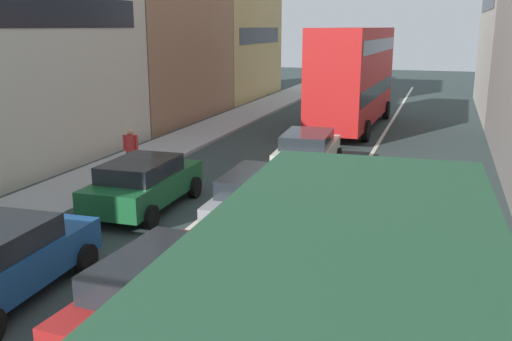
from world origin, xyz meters
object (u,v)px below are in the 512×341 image
coupe_centre_lane_fourth (308,151)px  bus_mid_queue_primary (354,73)px  sedan_centre_lane_second (166,291)px  sedan_right_lane_behind_truck (380,231)px  hatchback_centre_lane_third (260,197)px  pedestrian_near_kerb (131,148)px  sedan_left_lane_third (144,183)px

coupe_centre_lane_fourth → bus_mid_queue_primary: 9.72m
sedan_centre_lane_second → sedan_right_lane_behind_truck: 5.09m
sedan_centre_lane_second → hatchback_centre_lane_third: bearing=5.1°
coupe_centre_lane_fourth → sedan_centre_lane_second: bearing=178.1°
pedestrian_near_kerb → bus_mid_queue_primary: bearing=138.8°
sedan_right_lane_behind_truck → sedan_left_lane_third: bearing=71.9°
sedan_centre_lane_second → sedan_right_lane_behind_truck: bearing=-34.1°
pedestrian_near_kerb → sedan_centre_lane_second: bearing=19.2°
hatchback_centre_lane_third → bus_mid_queue_primary: bus_mid_queue_primary is taller
bus_mid_queue_primary → pedestrian_near_kerb: (-5.95, -11.76, -1.88)m
hatchback_centre_lane_third → coupe_centre_lane_fourth: 5.89m
sedan_centre_lane_second → bus_mid_queue_primary: (-0.22, 21.06, 2.03)m
hatchback_centre_lane_third → sedan_right_lane_behind_truck: (3.27, -1.62, 0.00)m
sedan_left_lane_third → pedestrian_near_kerb: pedestrian_near_kerb is taller
coupe_centre_lane_fourth → bus_mid_queue_primary: bus_mid_queue_primary is taller
sedan_centre_lane_second → coupe_centre_lane_fourth: 11.56m
sedan_left_lane_third → coupe_centre_lane_fourth: same height
sedan_left_lane_third → pedestrian_near_kerb: 4.17m
hatchback_centre_lane_third → bus_mid_queue_primary: (-0.05, 15.39, 2.03)m
sedan_right_lane_behind_truck → pedestrian_near_kerb: 10.65m
sedan_right_lane_behind_truck → bus_mid_queue_primary: bearing=8.1°
sedan_right_lane_behind_truck → hatchback_centre_lane_third: bearing=60.7°
hatchback_centre_lane_third → coupe_centre_lane_fourth: bearing=-0.3°
sedan_centre_lane_second → pedestrian_near_kerb: pedestrian_near_kerb is taller
pedestrian_near_kerb → hatchback_centre_lane_third: bearing=44.5°
hatchback_centre_lane_third → sedan_left_lane_third: bearing=84.7°
coupe_centre_lane_fourth → pedestrian_near_kerb: 6.30m
sedan_right_lane_behind_truck → pedestrian_near_kerb: size_ratio=2.64×
coupe_centre_lane_fourth → pedestrian_near_kerb: (-5.88, -2.26, 0.15)m
sedan_right_lane_behind_truck → sedan_centre_lane_second: bearing=139.6°
sedan_centre_lane_second → sedan_right_lane_behind_truck: size_ratio=1.00×
bus_mid_queue_primary → pedestrian_near_kerb: size_ratio=6.37×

